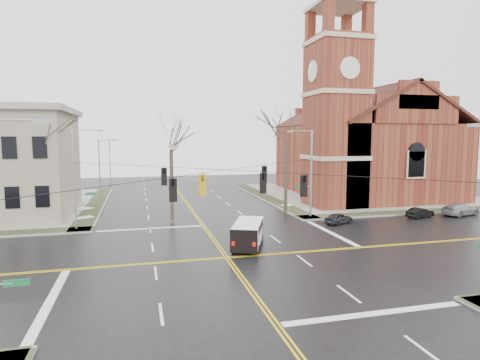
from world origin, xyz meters
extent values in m
plane|color=black|center=(0.00, 0.00, 0.00)|extent=(120.00, 120.00, 0.00)
cube|color=gray|center=(25.00, 25.00, 0.07)|extent=(30.00, 30.00, 0.15)
cube|color=#2F381E|center=(11.20, 25.00, 0.15)|extent=(2.00, 30.00, 0.02)
cube|color=#2F381E|center=(25.00, 11.20, 0.15)|extent=(30.00, 2.00, 0.02)
cube|color=#2F381E|center=(-11.20, 25.00, 0.15)|extent=(2.00, 30.00, 0.02)
cube|color=gold|center=(-0.12, 0.00, 0.01)|extent=(0.12, 100.00, 0.01)
cube|color=gold|center=(0.12, 0.00, 0.01)|extent=(0.12, 100.00, 0.01)
cube|color=gold|center=(0.00, -0.12, 0.01)|extent=(100.00, 0.12, 0.01)
cube|color=gold|center=(0.00, 0.12, 0.01)|extent=(100.00, 0.12, 0.01)
cube|color=silver|center=(5.00, -10.50, 0.01)|extent=(9.50, 0.50, 0.01)
cube|color=silver|center=(-5.00, 10.50, 0.01)|extent=(9.50, 0.50, 0.01)
cube|color=silver|center=(-10.50, -5.00, 0.01)|extent=(0.50, 9.50, 0.01)
cube|color=silver|center=(10.50, 5.00, 0.01)|extent=(0.50, 9.50, 0.01)
cube|color=maroon|center=(17.00, 17.00, 10.00)|extent=(6.00, 6.00, 20.00)
cube|color=#BDAF92|center=(17.00, 17.00, 19.50)|extent=(6.30, 6.30, 0.50)
cylinder|color=silver|center=(17.00, 13.95, 16.00)|extent=(2.40, 0.15, 2.40)
cylinder|color=silver|center=(13.95, 17.00, 16.00)|extent=(0.15, 2.40, 2.40)
cube|color=maroon|center=(26.00, 26.00, 5.00)|extent=(18.00, 24.00, 10.00)
cube|color=maroon|center=(16.80, 20.00, 2.20)|extent=(2.00, 5.00, 4.40)
cylinder|color=gray|center=(11.50, 11.50, 4.65)|extent=(0.20, 0.20, 9.00)
cylinder|color=gray|center=(10.90, 11.50, 3.30)|extent=(1.20, 0.06, 0.06)
cube|color=#0F5B31|center=(10.20, 11.50, 3.30)|extent=(0.90, 0.04, 0.25)
cylinder|color=gray|center=(10.30, 11.50, 9.05)|extent=(2.40, 0.08, 0.08)
cube|color=gray|center=(9.10, 11.50, 9.00)|extent=(0.50, 0.22, 0.15)
cylinder|color=gray|center=(-11.50, 11.50, 4.65)|extent=(0.20, 0.20, 9.00)
cylinder|color=gray|center=(-10.90, 11.50, 3.30)|extent=(1.20, 0.06, 0.06)
cube|color=#0F5B31|center=(-10.20, 11.50, 3.30)|extent=(0.90, 0.04, 0.25)
cylinder|color=gray|center=(-10.30, 11.50, 9.05)|extent=(2.40, 0.08, 0.08)
cube|color=gray|center=(-9.10, 11.50, 9.00)|extent=(0.50, 0.22, 0.15)
cube|color=gray|center=(9.10, -11.50, 9.00)|extent=(0.50, 0.22, 0.15)
cube|color=#0F5B31|center=(-10.20, -11.50, 3.30)|extent=(0.90, 0.04, 0.25)
cylinder|color=gray|center=(-10.30, -11.50, 9.05)|extent=(2.40, 0.08, 0.08)
cube|color=gray|center=(-9.10, -11.50, 9.00)|extent=(0.50, 0.22, 0.15)
cylinder|color=black|center=(0.00, 0.00, 6.20)|extent=(23.02, 23.02, 0.03)
cylinder|color=black|center=(0.00, 0.00, 6.20)|extent=(23.02, 23.02, 0.03)
imported|color=black|center=(-4.00, -4.00, 5.45)|extent=(0.21, 0.26, 1.30)
imported|color=black|center=(4.00, 4.00, 5.45)|extent=(0.21, 0.26, 1.30)
imported|color=#C4980B|center=(-2.00, -2.00, 5.45)|extent=(0.21, 0.26, 1.30)
imported|color=black|center=(-4.00, 4.00, 5.45)|extent=(0.21, 0.26, 1.30)
imported|color=black|center=(4.00, -4.00, 5.45)|extent=(0.21, 0.26, 1.30)
imported|color=black|center=(2.00, -2.00, 5.45)|extent=(0.21, 0.26, 1.30)
cylinder|color=gray|center=(-10.80, 28.00, 4.10)|extent=(0.16, 0.16, 8.00)
cylinder|color=gray|center=(-9.80, 28.00, 8.00)|extent=(2.00, 0.07, 0.07)
cube|color=gray|center=(-8.80, 28.00, 7.95)|extent=(0.45, 0.20, 0.13)
cylinder|color=gray|center=(-10.80, 48.00, 4.10)|extent=(0.16, 0.16, 8.00)
cylinder|color=gray|center=(-9.80, 48.00, 8.00)|extent=(2.00, 0.07, 0.07)
cube|color=gray|center=(-8.80, 48.00, 7.95)|extent=(0.45, 0.20, 0.13)
cube|color=white|center=(2.14, 2.20, 1.14)|extent=(3.71, 5.40, 1.61)
cube|color=white|center=(2.94, 4.13, 0.90)|extent=(2.13, 1.53, 1.14)
cube|color=black|center=(3.06, 4.44, 1.42)|extent=(1.67, 0.77, 0.76)
cube|color=black|center=(2.21, 2.37, 1.66)|extent=(3.12, 3.91, 0.52)
cube|color=#B70C0A|center=(0.48, 0.11, 0.95)|extent=(0.24, 0.15, 0.32)
cube|color=#B70C0A|center=(1.85, -0.45, 0.95)|extent=(0.24, 0.15, 0.32)
cube|color=black|center=(2.14, 2.20, 0.31)|extent=(3.77, 5.46, 0.09)
cylinder|color=black|center=(1.97, 4.07, 0.34)|extent=(0.49, 0.73, 0.68)
cylinder|color=black|center=(3.58, 3.40, 0.34)|extent=(0.49, 0.73, 0.68)
cylinder|color=black|center=(0.70, 0.99, 0.34)|extent=(0.49, 0.73, 0.68)
cylinder|color=black|center=(2.32, 0.33, 0.34)|extent=(0.49, 0.73, 0.68)
imported|color=black|center=(12.94, 8.07, 0.54)|extent=(3.42, 2.42, 1.08)
imported|color=black|center=(22.65, 8.63, 0.53)|extent=(3.41, 1.93, 1.06)
imported|color=#98989A|center=(27.73, 8.67, 0.68)|extent=(4.98, 2.96, 1.35)
cylinder|color=#31281F|center=(-13.89, 14.21, 4.09)|extent=(0.36, 0.36, 7.88)
cylinder|color=#31281F|center=(-2.72, 12.99, 3.68)|extent=(0.36, 0.36, 7.05)
cylinder|color=#31281F|center=(9.36, 13.17, 4.15)|extent=(0.36, 0.36, 8.01)
camera|label=1|loc=(-5.86, -26.82, 8.50)|focal=30.00mm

